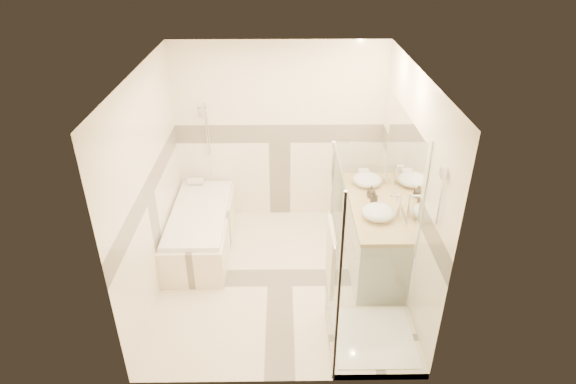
{
  "coord_description": "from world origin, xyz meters",
  "views": [
    {
      "loc": [
        0.04,
        -4.56,
        3.75
      ],
      "look_at": [
        0.1,
        0.25,
        1.05
      ],
      "focal_mm": 30.0,
      "sensor_mm": 36.0,
      "label": 1
    }
  ],
  "objects_px": {
    "vanity": "(372,234)",
    "vessel_sink_far": "(378,212)",
    "bathtub": "(201,227)",
    "shower_enclosure": "(364,301)",
    "amenity_bottle_b": "(371,192)",
    "amenity_bottle_a": "(374,199)",
    "vessel_sink_near": "(367,180)"
  },
  "relations": [
    {
      "from": "vanity",
      "to": "amenity_bottle_b",
      "type": "distance_m",
      "value": 0.52
    },
    {
      "from": "shower_enclosure",
      "to": "vessel_sink_far",
      "type": "distance_m",
      "value": 1.09
    },
    {
      "from": "vessel_sink_far",
      "to": "bathtub",
      "type": "bearing_deg",
      "value": 163.02
    },
    {
      "from": "vessel_sink_far",
      "to": "vanity",
      "type": "bearing_deg",
      "value": 86.2
    },
    {
      "from": "vessel_sink_far",
      "to": "vessel_sink_near",
      "type": "bearing_deg",
      "value": 90.0
    },
    {
      "from": "amenity_bottle_a",
      "to": "vessel_sink_far",
      "type": "bearing_deg",
      "value": -90.0
    },
    {
      "from": "amenity_bottle_a",
      "to": "amenity_bottle_b",
      "type": "xyz_separation_m",
      "value": [
        0.0,
        0.19,
        -0.02
      ]
    },
    {
      "from": "bathtub",
      "to": "amenity_bottle_a",
      "type": "height_order",
      "value": "amenity_bottle_a"
    },
    {
      "from": "vanity",
      "to": "vessel_sink_far",
      "type": "bearing_deg",
      "value": -93.8
    },
    {
      "from": "bathtub",
      "to": "vessel_sink_far",
      "type": "bearing_deg",
      "value": -16.98
    },
    {
      "from": "bathtub",
      "to": "amenity_bottle_b",
      "type": "xyz_separation_m",
      "value": [
        2.13,
        -0.19,
        0.62
      ]
    },
    {
      "from": "bathtub",
      "to": "amenity_bottle_a",
      "type": "xyz_separation_m",
      "value": [
        2.13,
        -0.38,
        0.63
      ]
    },
    {
      "from": "bathtub",
      "to": "shower_enclosure",
      "type": "height_order",
      "value": "shower_enclosure"
    },
    {
      "from": "shower_enclosure",
      "to": "vanity",
      "type": "bearing_deg",
      "value": 77.03
    },
    {
      "from": "vanity",
      "to": "shower_enclosure",
      "type": "bearing_deg",
      "value": -102.97
    },
    {
      "from": "amenity_bottle_a",
      "to": "amenity_bottle_b",
      "type": "bearing_deg",
      "value": 90.0
    },
    {
      "from": "bathtub",
      "to": "amenity_bottle_b",
      "type": "distance_m",
      "value": 2.23
    },
    {
      "from": "bathtub",
      "to": "amenity_bottle_b",
      "type": "height_order",
      "value": "amenity_bottle_b"
    },
    {
      "from": "vessel_sink_near",
      "to": "amenity_bottle_b",
      "type": "xyz_separation_m",
      "value": [
        0.0,
        -0.32,
        0.0
      ]
    },
    {
      "from": "vessel_sink_near",
      "to": "amenity_bottle_a",
      "type": "relative_size",
      "value": 2.06
    },
    {
      "from": "vanity",
      "to": "vessel_sink_near",
      "type": "height_order",
      "value": "vessel_sink_near"
    },
    {
      "from": "vessel_sink_far",
      "to": "amenity_bottle_a",
      "type": "xyz_separation_m",
      "value": [
        0.0,
        0.28,
        0.02
      ]
    },
    {
      "from": "shower_enclosure",
      "to": "vessel_sink_near",
      "type": "height_order",
      "value": "shower_enclosure"
    },
    {
      "from": "vanity",
      "to": "amenity_bottle_a",
      "type": "relative_size",
      "value": 9.04
    },
    {
      "from": "vanity",
      "to": "amenity_bottle_a",
      "type": "xyz_separation_m",
      "value": [
        -0.02,
        -0.03,
        0.51
      ]
    },
    {
      "from": "shower_enclosure",
      "to": "amenity_bottle_b",
      "type": "xyz_separation_m",
      "value": [
        0.27,
        1.43,
        0.42
      ]
    },
    {
      "from": "shower_enclosure",
      "to": "amenity_bottle_b",
      "type": "bearing_deg",
      "value": 79.23
    },
    {
      "from": "bathtub",
      "to": "shower_enclosure",
      "type": "distance_m",
      "value": 2.47
    },
    {
      "from": "vessel_sink_far",
      "to": "amenity_bottle_a",
      "type": "distance_m",
      "value": 0.28
    },
    {
      "from": "vessel_sink_near",
      "to": "vanity",
      "type": "bearing_deg",
      "value": -87.62
    },
    {
      "from": "bathtub",
      "to": "vanity",
      "type": "bearing_deg",
      "value": -9.25
    },
    {
      "from": "vanity",
      "to": "vessel_sink_far",
      "type": "distance_m",
      "value": 0.58
    }
  ]
}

